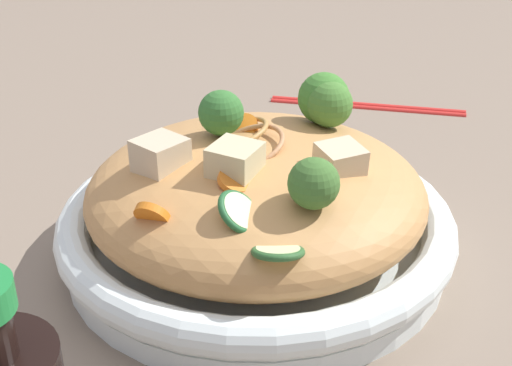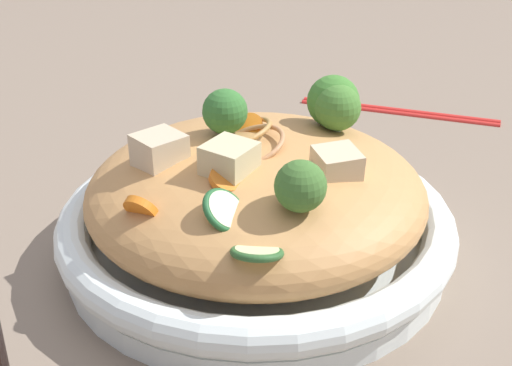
% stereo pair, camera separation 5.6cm
% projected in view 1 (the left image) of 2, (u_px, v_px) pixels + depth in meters
% --- Properties ---
extents(ground_plane, '(3.00, 3.00, 0.00)m').
position_uv_depth(ground_plane, '(256.00, 254.00, 0.59)').
color(ground_plane, '#7D6C5B').
extents(serving_bowl, '(0.32, 0.32, 0.05)m').
position_uv_depth(serving_bowl, '(256.00, 229.00, 0.58)').
color(serving_bowl, white).
rests_on(serving_bowl, ground_plane).
extents(noodle_heap, '(0.27, 0.27, 0.09)m').
position_uv_depth(noodle_heap, '(256.00, 192.00, 0.57)').
color(noodle_heap, tan).
rests_on(noodle_heap, serving_bowl).
extents(broccoli_florets, '(0.19, 0.16, 0.06)m').
position_uv_depth(broccoli_florets, '(303.00, 118.00, 0.57)').
color(broccoli_florets, '#98B470').
rests_on(broccoli_florets, serving_bowl).
extents(carrot_coins, '(0.15, 0.07, 0.04)m').
position_uv_depth(carrot_coins, '(210.00, 173.00, 0.52)').
color(carrot_coins, orange).
rests_on(carrot_coins, serving_bowl).
extents(zucchini_slices, '(0.06, 0.08, 0.03)m').
position_uv_depth(zucchini_slices, '(258.00, 232.00, 0.46)').
color(zucchini_slices, beige).
rests_on(zucchini_slices, serving_bowl).
extents(chicken_chunks, '(0.10, 0.16, 0.03)m').
position_uv_depth(chicken_chunks, '(232.00, 160.00, 0.52)').
color(chicken_chunks, beige).
rests_on(chicken_chunks, serving_bowl).
extents(chopsticks_pair, '(0.09, 0.23, 0.01)m').
position_uv_depth(chopsticks_pair, '(367.00, 104.00, 0.88)').
color(chopsticks_pair, red).
rests_on(chopsticks_pair, ground_plane).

